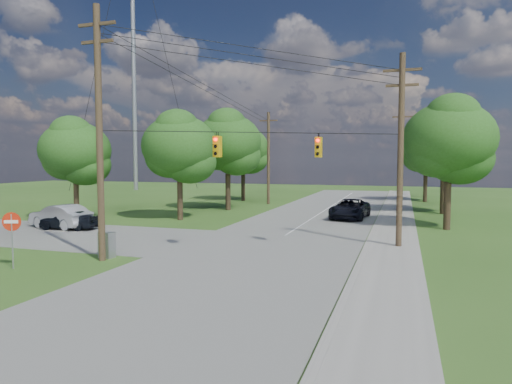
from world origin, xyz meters
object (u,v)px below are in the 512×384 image
(pole_sw, at_px, (99,130))
(do_not_enter_sign, at_px, (12,228))
(car_cross_dark, at_px, (70,219))
(car_main_north, at_px, (350,209))
(pole_ne, at_px, (401,148))
(pole_north_w, at_px, (268,157))
(car_cross_silver, at_px, (60,216))
(pole_north_e, at_px, (402,157))
(control_cabinet, at_px, (107,245))

(pole_sw, distance_m, do_not_enter_sign, 5.80)
(car_cross_dark, bearing_deg, do_not_enter_sign, 23.38)
(car_main_north, bearing_deg, do_not_enter_sign, -114.24)
(pole_sw, distance_m, pole_ne, 15.51)
(pole_ne, relative_size, car_cross_dark, 2.57)
(pole_north_w, xyz_separation_m, car_cross_silver, (-8.90, -21.74, -4.27))
(pole_north_e, height_order, do_not_enter_sign, pole_north_e)
(pole_ne, height_order, control_cabinet, pole_ne)
(car_cross_silver, xyz_separation_m, car_main_north, (18.85, 11.63, -0.04))
(car_cross_dark, bearing_deg, car_main_north, 118.72)
(car_main_north, xyz_separation_m, do_not_enter_sign, (-12.24, -22.15, 1.01))
(pole_sw, xyz_separation_m, car_cross_silver, (-9.30, 7.86, -5.37))
(pole_north_e, distance_m, car_main_north, 11.67)
(pole_north_e, xyz_separation_m, car_cross_dark, (-21.74, -22.08, -4.40))
(car_main_north, bearing_deg, pole_north_e, 73.37)
(pole_sw, relative_size, pole_ne, 1.14)
(pole_ne, xyz_separation_m, car_cross_dark, (-21.74, -0.08, -4.74))
(pole_ne, height_order, car_cross_dark, pole_ne)
(pole_north_e, relative_size, car_main_north, 1.76)
(car_cross_silver, bearing_deg, do_not_enter_sign, 44.91)
(control_cabinet, bearing_deg, pole_sw, -66.40)
(pole_north_e, bearing_deg, car_main_north, -111.32)
(pole_sw, relative_size, pole_north_e, 1.20)
(car_cross_silver, distance_m, car_main_north, 22.15)
(pole_north_w, bearing_deg, control_cabinet, -89.54)
(pole_north_w, relative_size, car_main_north, 1.76)
(car_cross_dark, height_order, control_cabinet, car_cross_dark)
(car_cross_silver, distance_m, control_cabinet, 11.67)
(car_cross_dark, relative_size, control_cabinet, 3.22)
(pole_north_w, bearing_deg, pole_north_e, 0.00)
(pole_north_w, distance_m, car_main_north, 14.83)
(pole_north_e, bearing_deg, pole_sw, -114.52)
(pole_north_e, relative_size, car_cross_dark, 2.44)
(pole_sw, xyz_separation_m, car_cross_dark, (-8.24, 7.52, -5.50))
(do_not_enter_sign, bearing_deg, car_main_north, 41.41)
(car_main_north, xyz_separation_m, control_cabinet, (-9.72, -18.89, -0.19))
(car_cross_dark, bearing_deg, pole_sw, 42.38)
(pole_ne, bearing_deg, car_main_north, 108.35)
(car_cross_dark, distance_m, control_cabinet, 10.64)
(pole_ne, bearing_deg, control_cabinet, -152.88)
(control_cabinet, bearing_deg, pole_north_w, 98.42)
(car_main_north, height_order, do_not_enter_sign, do_not_enter_sign)
(pole_ne, bearing_deg, car_cross_silver, 179.35)
(pole_north_w, height_order, do_not_enter_sign, pole_north_w)
(car_cross_silver, bearing_deg, pole_sw, 62.56)
(pole_sw, bearing_deg, control_cabinet, 105.63)
(pole_ne, distance_m, do_not_enter_sign, 19.51)
(pole_north_e, height_order, car_cross_silver, pole_north_e)
(car_cross_dark, xyz_separation_m, car_main_north, (17.79, 11.97, 0.09))
(pole_ne, distance_m, car_cross_dark, 22.25)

